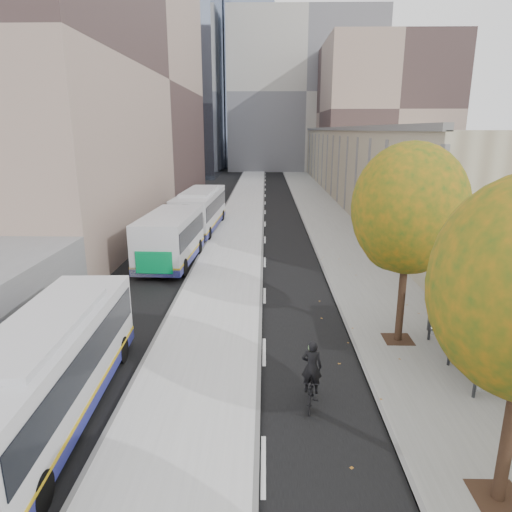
{
  "coord_description": "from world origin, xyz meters",
  "views": [
    {
      "loc": [
        -1.64,
        -3.49,
        8.02
      ],
      "look_at": [
        -2.04,
        16.42,
        2.5
      ],
      "focal_mm": 32.0,
      "sensor_mm": 36.0,
      "label": 1
    }
  ],
  "objects_px": {
    "bus_shelter": "(482,309)",
    "cyclist": "(311,382)",
    "bus_far": "(190,219)",
    "distant_car": "(215,194)"
  },
  "relations": [
    {
      "from": "bus_shelter",
      "to": "cyclist",
      "type": "height_order",
      "value": "bus_shelter"
    },
    {
      "from": "bus_shelter",
      "to": "cyclist",
      "type": "bearing_deg",
      "value": -158.34
    },
    {
      "from": "bus_shelter",
      "to": "cyclist",
      "type": "xyz_separation_m",
      "value": [
        -5.93,
        -2.36,
        -1.4
      ]
    },
    {
      "from": "bus_shelter",
      "to": "cyclist",
      "type": "distance_m",
      "value": 6.53
    },
    {
      "from": "bus_far",
      "to": "distant_car",
      "type": "relative_size",
      "value": 4.81
    },
    {
      "from": "bus_shelter",
      "to": "cyclist",
      "type": "relative_size",
      "value": 2.06
    },
    {
      "from": "bus_far",
      "to": "distant_car",
      "type": "xyz_separation_m",
      "value": [
        -0.53,
        21.65,
        -1.05
      ]
    },
    {
      "from": "bus_shelter",
      "to": "bus_far",
      "type": "bearing_deg",
      "value": 125.25
    },
    {
      "from": "cyclist",
      "to": "distant_car",
      "type": "height_order",
      "value": "cyclist"
    },
    {
      "from": "bus_shelter",
      "to": "bus_far",
      "type": "height_order",
      "value": "bus_far"
    }
  ]
}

